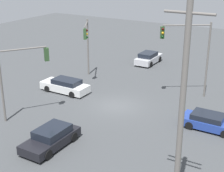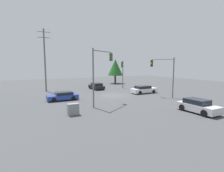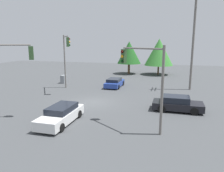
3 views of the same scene
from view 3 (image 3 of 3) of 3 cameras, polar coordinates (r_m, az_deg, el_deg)
The scene contains 11 objects.
ground_plane at distance 22.41m, azimuth -5.04°, elevation -4.31°, with size 80.00×80.00×0.00m, color #424447.
sedan_dark at distance 20.46m, azimuth 16.62°, elevation -4.44°, with size 2.06×4.37×1.33m.
sedan_blue at distance 29.77m, azimuth 0.64°, elevation 0.87°, with size 4.26×1.98×1.18m.
sedan_white at distance 17.21m, azimuth -13.16°, elevation -7.30°, with size 4.80×1.90×1.33m.
traffic_signal_main at distance 18.65m, azimuth -26.27°, elevation 4.40°, with size 2.08×3.24×6.11m.
traffic_signal_cross at distance 15.15m, azimuth 8.49°, elevation 3.62°, with size 2.34×3.32×5.90m.
traffic_signal_aux at distance 27.81m, azimuth -11.97°, elevation 8.52°, with size 3.83×2.67×6.93m.
utility_pole_tall at distance 29.36m, azimuth 20.44°, elevation 10.83°, with size 2.20×0.28×11.58m.
electrical_cabinet at distance 33.33m, azimuth -12.48°, elevation 1.76°, with size 1.10×0.61×1.17m, color gray.
tree_left at distance 41.48m, azimuth 12.17°, elevation 8.67°, with size 5.20×5.20×6.61m.
tree_far at distance 41.82m, azimuth 4.49°, elevation 8.71°, with size 4.45×4.45×6.12m.
Camera 3 is at (-20.14, -7.67, 6.13)m, focal length 35.00 mm.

